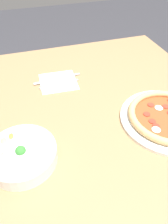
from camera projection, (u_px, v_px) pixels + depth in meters
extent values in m
plane|color=#333338|center=(102.00, 206.00, 1.34)|extent=(8.00, 8.00, 0.00)
cube|color=#99724C|center=(113.00, 121.00, 0.84)|extent=(1.31, 1.00, 0.03)
cylinder|color=olive|center=(131.00, 92.00, 1.60)|extent=(0.06, 0.06, 0.72)
cylinder|color=olive|center=(11.00, 116.00, 1.41)|extent=(0.06, 0.06, 0.72)
cylinder|color=white|center=(166.00, 119.00, 0.82)|extent=(0.35, 0.35, 0.01)
torus|color=tan|center=(168.00, 116.00, 0.81)|extent=(0.29, 0.29, 0.03)
cylinder|color=#B74723|center=(167.00, 118.00, 0.81)|extent=(0.26, 0.26, 0.01)
cylinder|color=#A83323|center=(151.00, 105.00, 0.86)|extent=(0.03, 0.03, 0.00)
cylinder|color=#A83323|center=(147.00, 114.00, 0.82)|extent=(0.03, 0.03, 0.00)
cylinder|color=#A83323|center=(166.00, 107.00, 0.85)|extent=(0.03, 0.03, 0.00)
cylinder|color=#A83323|center=(152.00, 121.00, 0.79)|extent=(0.03, 0.03, 0.00)
cylinder|color=#A83323|center=(156.00, 126.00, 0.78)|extent=(0.03, 0.03, 0.00)
ellipsoid|color=silver|center=(156.00, 130.00, 0.76)|extent=(0.03, 0.03, 0.01)
ellipsoid|color=silver|center=(159.00, 108.00, 0.85)|extent=(0.03, 0.03, 0.01)
cylinder|color=white|center=(22.00, 155.00, 0.67)|extent=(0.22, 0.22, 0.05)
torus|color=white|center=(21.00, 151.00, 0.66)|extent=(0.22, 0.22, 0.01)
ellipsoid|color=tan|center=(2.00, 156.00, 0.65)|extent=(0.04, 0.04, 0.02)
ellipsoid|color=tan|center=(0.00, 162.00, 0.64)|extent=(0.04, 0.04, 0.02)
ellipsoid|color=tan|center=(20.00, 156.00, 0.66)|extent=(0.03, 0.04, 0.02)
ellipsoid|color=tan|center=(4.00, 142.00, 0.69)|extent=(0.04, 0.03, 0.02)
sphere|color=#388433|center=(21.00, 151.00, 0.65)|extent=(0.03, 0.03, 0.03)
ellipsoid|color=yellow|center=(11.00, 137.00, 0.70)|extent=(0.04, 0.02, 0.02)
cube|color=white|center=(58.00, 82.00, 1.01)|extent=(0.17, 0.17, 0.00)
cube|color=silver|center=(65.00, 83.00, 1.00)|extent=(0.02, 0.13, 0.00)
cube|color=silver|center=(45.00, 86.00, 0.98)|extent=(0.01, 0.05, 0.00)
cube|color=silver|center=(46.00, 87.00, 0.97)|extent=(0.01, 0.05, 0.00)
cube|color=silver|center=(46.00, 87.00, 0.97)|extent=(0.01, 0.05, 0.00)
cube|color=silver|center=(46.00, 88.00, 0.97)|extent=(0.01, 0.05, 0.00)
cube|color=silver|center=(71.00, 76.00, 1.04)|extent=(0.02, 0.09, 0.01)
cube|color=silver|center=(48.00, 81.00, 1.01)|extent=(0.03, 0.14, 0.00)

